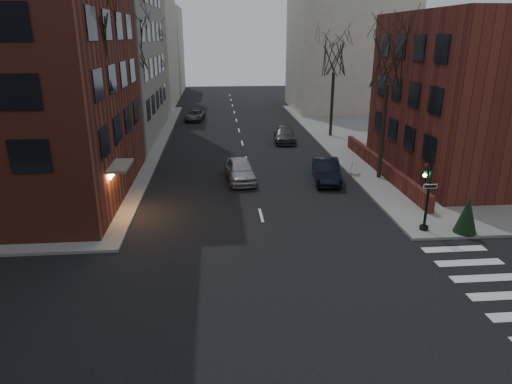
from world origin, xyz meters
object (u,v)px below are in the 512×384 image
(traffic_signal, at_px, (427,197))
(car_lane_silver, at_px, (240,170))
(tree_right_a, at_px, (389,59))
(sandwich_board, at_px, (354,167))
(parked_sedan, at_px, (326,170))
(tree_left_c, at_px, (153,50))
(streetlamp_far, at_px, (163,84))
(car_lane_gray, at_px, (285,134))
(tree_right_b, at_px, (334,57))
(car_lane_far, at_px, (195,116))
(evergreen_shrub, at_px, (467,215))
(tree_left_a, at_px, (90,56))
(tree_left_b, at_px, (130,43))
(streetlamp_near, at_px, (134,112))

(traffic_signal, bearing_deg, car_lane_silver, 132.83)
(tree_right_a, xyz_separation_m, sandwich_board, (-1.50, 0.94, -7.39))
(parked_sedan, bearing_deg, tree_left_c, 129.51)
(streetlamp_far, xyz_separation_m, sandwich_board, (15.50, -23.06, -3.60))
(car_lane_gray, bearing_deg, tree_right_b, 26.21)
(tree_right_a, relative_size, streetlamp_far, 1.55)
(car_lane_gray, bearing_deg, traffic_signal, -73.27)
(car_lane_far, relative_size, evergreen_shrub, 2.25)
(tree_left_c, xyz_separation_m, car_lane_silver, (8.00, -21.58, -7.25))
(tree_left_a, distance_m, sandwich_board, 18.57)
(tree_left_c, distance_m, parked_sedan, 27.09)
(tree_left_c, height_order, evergreen_shrub, tree_left_c)
(tree_right_a, bearing_deg, traffic_signal, -95.47)
(tree_left_b, height_order, tree_right_a, tree_left_b)
(sandwich_board, bearing_deg, tree_left_b, 171.57)
(traffic_signal, distance_m, streetlamp_far, 36.81)
(tree_left_c, xyz_separation_m, streetlamp_near, (0.60, -18.00, -3.79))
(tree_right_b, bearing_deg, tree_left_c, 155.56)
(tree_right_a, height_order, parked_sedan, tree_right_a)
(tree_left_a, bearing_deg, car_lane_gray, 51.77)
(traffic_signal, distance_m, streetlamp_near, 20.86)
(car_lane_silver, bearing_deg, tree_right_a, -6.93)
(tree_left_b, xyz_separation_m, tree_right_b, (17.60, 6.00, -1.33))
(streetlamp_far, relative_size, evergreen_shrub, 3.39)
(streetlamp_far, height_order, car_lane_gray, streetlamp_far)
(car_lane_silver, bearing_deg, parked_sedan, -9.87)
(tree_left_a, height_order, tree_left_b, tree_left_b)
(traffic_signal, height_order, car_lane_gray, traffic_signal)
(streetlamp_far, distance_m, car_lane_far, 4.97)
(streetlamp_near, bearing_deg, sandwich_board, -11.17)
(tree_right_b, bearing_deg, streetlamp_near, -149.53)
(traffic_signal, bearing_deg, tree_right_b, 87.85)
(traffic_signal, bearing_deg, evergreen_shrub, -14.23)
(tree_left_a, bearing_deg, tree_right_b, 45.64)
(tree_left_c, height_order, car_lane_far, tree_left_c)
(car_lane_far, relative_size, sandwich_board, 4.29)
(tree_left_c, xyz_separation_m, parked_sedan, (13.83, -22.14, -7.27))
(traffic_signal, relative_size, tree_left_b, 0.37)
(tree_left_b, relative_size, car_lane_far, 2.59)
(traffic_signal, relative_size, car_lane_gray, 0.84)
(tree_left_b, relative_size, evergreen_shrub, 5.84)
(parked_sedan, xyz_separation_m, car_lane_silver, (-5.83, 0.56, 0.01))
(tree_left_a, relative_size, streetlamp_far, 1.63)
(parked_sedan, height_order, car_lane_gray, parked_sedan)
(tree_right_b, xyz_separation_m, streetlamp_near, (-17.00, -10.00, -3.35))
(tree_right_a, relative_size, streetlamp_near, 1.55)
(parked_sedan, height_order, evergreen_shrub, evergreen_shrub)
(tree_left_c, bearing_deg, tree_left_b, -90.00)
(tree_left_b, xyz_separation_m, tree_right_a, (17.60, -8.00, -0.88))
(streetlamp_near, bearing_deg, tree_right_b, 30.47)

